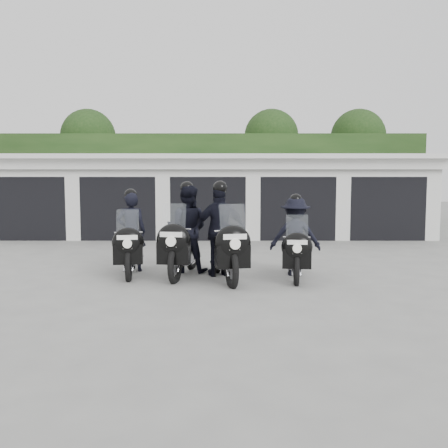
{
  "coord_description": "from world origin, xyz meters",
  "views": [
    {
      "loc": [
        0.57,
        -10.84,
        1.99
      ],
      "look_at": [
        0.56,
        -0.01,
        1.05
      ],
      "focal_mm": 38.0,
      "sensor_mm": 36.0,
      "label": 1
    }
  ],
  "objects_px": {
    "police_bike_b": "(185,234)",
    "police_bike_d": "(295,240)",
    "police_bike_a": "(130,239)",
    "police_bike_c": "(222,236)"
  },
  "relations": [
    {
      "from": "police_bike_c",
      "to": "police_bike_d",
      "type": "relative_size",
      "value": 1.15
    },
    {
      "from": "police_bike_c",
      "to": "police_bike_a",
      "type": "bearing_deg",
      "value": 156.13
    },
    {
      "from": "police_bike_b",
      "to": "police_bike_c",
      "type": "bearing_deg",
      "value": -19.5
    },
    {
      "from": "police_bike_a",
      "to": "police_bike_d",
      "type": "relative_size",
      "value": 1.06
    },
    {
      "from": "police_bike_a",
      "to": "police_bike_b",
      "type": "relative_size",
      "value": 0.92
    },
    {
      "from": "police_bike_d",
      "to": "police_bike_b",
      "type": "bearing_deg",
      "value": 179.58
    },
    {
      "from": "police_bike_c",
      "to": "police_bike_d",
      "type": "distance_m",
      "value": 1.57
    },
    {
      "from": "police_bike_b",
      "to": "police_bike_d",
      "type": "relative_size",
      "value": 1.15
    },
    {
      "from": "police_bike_b",
      "to": "police_bike_c",
      "type": "xyz_separation_m",
      "value": [
        0.81,
        -0.43,
        0.01
      ]
    },
    {
      "from": "police_bike_b",
      "to": "police_bike_d",
      "type": "bearing_deg",
      "value": 1.22
    }
  ]
}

